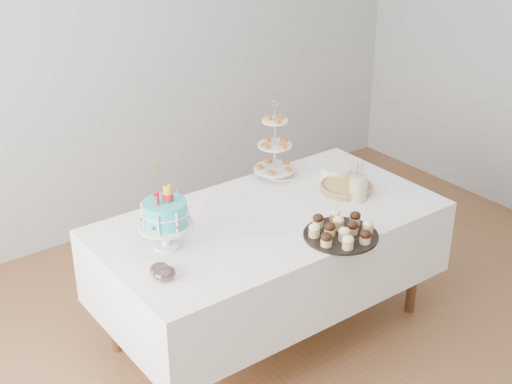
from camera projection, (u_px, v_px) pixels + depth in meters
floor at (301, 355)px, 4.06m from camera, size 5.00×5.00×0.00m
walls at (309, 135)px, 3.47m from camera, size 5.04×4.04×2.70m
table at (270, 251)px, 4.04m from camera, size 1.92×1.02×0.77m
birthday_cake at (166, 226)px, 3.59m from camera, size 0.29×0.29×0.44m
cupcake_tray at (341, 229)px, 3.72m from camera, size 0.40×0.40×0.09m
pie at (346, 187)px, 4.21m from camera, size 0.31×0.31×0.05m
tiered_stand at (275, 146)px, 4.31m from camera, size 0.26×0.26×0.50m
plate_stack at (336, 172)px, 4.38m from camera, size 0.19×0.19×0.08m
pastry_plate at (281, 172)px, 4.43m from camera, size 0.22×0.22×0.03m
jam_bowl_a at (164, 273)px, 3.36m from camera, size 0.11×0.11×0.07m
jam_bowl_b at (160, 269)px, 3.40m from camera, size 0.10×0.10×0.06m
utensil_pitcher at (358, 187)px, 4.09m from camera, size 0.11×0.10×0.23m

